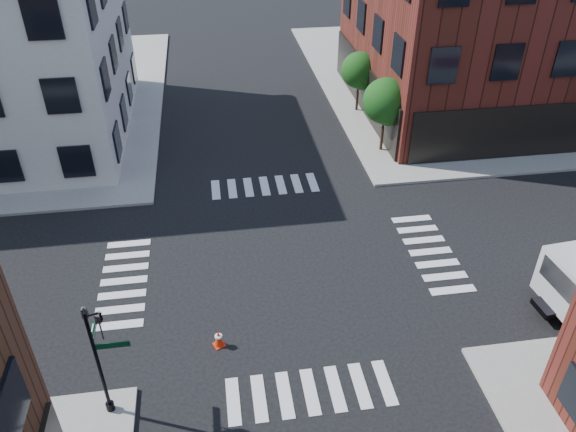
{
  "coord_description": "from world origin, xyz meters",
  "views": [
    {
      "loc": [
        -2.66,
        -19.46,
        16.22
      ],
      "look_at": [
        0.31,
        0.3,
        2.5
      ],
      "focal_mm": 35.0,
      "sensor_mm": 36.0,
      "label": 1
    }
  ],
  "objects": [
    {
      "name": "sidewalk_ne",
      "position": [
        21.0,
        21.0,
        0.07
      ],
      "size": [
        30.0,
        30.0,
        0.15
      ],
      "primitive_type": "cube",
      "color": "gray",
      "rests_on": "ground"
    },
    {
      "name": "signal_pole",
      "position": [
        -6.72,
        -6.68,
        2.86
      ],
      "size": [
        1.29,
        1.24,
        4.6
      ],
      "color": "black",
      "rests_on": "ground"
    },
    {
      "name": "tree_near",
      "position": [
        7.56,
        9.98,
        3.16
      ],
      "size": [
        2.69,
        2.69,
        4.49
      ],
      "color": "black",
      "rests_on": "ground"
    },
    {
      "name": "ground",
      "position": [
        0.0,
        0.0,
        0.0
      ],
      "size": [
        120.0,
        120.0,
        0.0
      ],
      "primitive_type": "plane",
      "color": "black",
      "rests_on": "ground"
    },
    {
      "name": "tree_far",
      "position": [
        7.56,
        15.98,
        2.87
      ],
      "size": [
        2.43,
        2.43,
        4.07
      ],
      "color": "black",
      "rests_on": "ground"
    },
    {
      "name": "building_ne",
      "position": [
        20.5,
        16.0,
        6.0
      ],
      "size": [
        25.0,
        16.0,
        12.0
      ],
      "primitive_type": "cube",
      "color": "#401810",
      "rests_on": "ground"
    },
    {
      "name": "traffic_cone",
      "position": [
        -3.05,
        -4.34,
        0.35
      ],
      "size": [
        0.53,
        0.53,
        0.74
      ],
      "rotation": [
        0.0,
        0.0,
        0.42
      ],
      "color": "red",
      "rests_on": "ground"
    }
  ]
}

